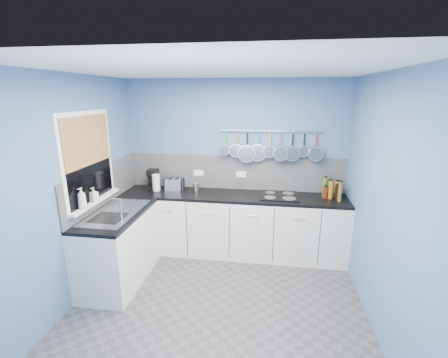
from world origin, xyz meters
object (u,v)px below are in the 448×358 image
(paper_towel, at_px, (156,183))
(canister, at_px, (196,187))
(soap_bottle_b, at_px, (94,195))
(coffee_maker, at_px, (153,179))
(toaster, at_px, (174,184))
(soap_bottle_a, at_px, (82,198))
(hob, at_px, (279,196))

(paper_towel, bearing_deg, canister, 6.62)
(soap_bottle_b, height_order, coffee_maker, soap_bottle_b)
(toaster, bearing_deg, coffee_maker, 164.44)
(soap_bottle_a, bearing_deg, coffee_maker, 76.77)
(soap_bottle_a, xyz_separation_m, hob, (2.19, 1.21, -0.26))
(soap_bottle_b, distance_m, toaster, 1.25)
(toaster, height_order, hob, toaster)
(canister, height_order, hob, canister)
(soap_bottle_a, distance_m, toaster, 1.46)
(hob, bearing_deg, coffee_maker, 177.07)
(soap_bottle_b, xyz_separation_m, paper_towel, (0.40, 0.97, -0.11))
(soap_bottle_a, relative_size, toaster, 0.90)
(soap_bottle_a, xyz_separation_m, coffee_maker, (0.31, 1.31, -0.13))
(soap_bottle_a, bearing_deg, hob, 28.93)
(canister, distance_m, hob, 1.21)
(soap_bottle_a, relative_size, soap_bottle_b, 1.39)
(soap_bottle_b, bearing_deg, hob, 24.04)
(hob, bearing_deg, soap_bottle_b, -155.96)
(soap_bottle_b, height_order, hob, soap_bottle_b)
(coffee_maker, bearing_deg, soap_bottle_a, -105.12)
(paper_towel, relative_size, hob, 0.47)
(soap_bottle_a, relative_size, hob, 0.45)
(coffee_maker, height_order, canister, coffee_maker)
(toaster, xyz_separation_m, canister, (0.34, -0.02, -0.03))
(paper_towel, distance_m, canister, 0.59)
(soap_bottle_a, bearing_deg, soap_bottle_b, 90.00)
(soap_bottle_a, height_order, toaster, soap_bottle_a)
(soap_bottle_a, xyz_separation_m, toaster, (0.64, 1.29, -0.18))
(soap_bottle_a, bearing_deg, canister, 52.31)
(soap_bottle_a, height_order, coffee_maker, soap_bottle_a)
(soap_bottle_b, xyz_separation_m, canister, (0.98, 1.04, -0.18))
(soap_bottle_b, relative_size, canister, 1.43)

